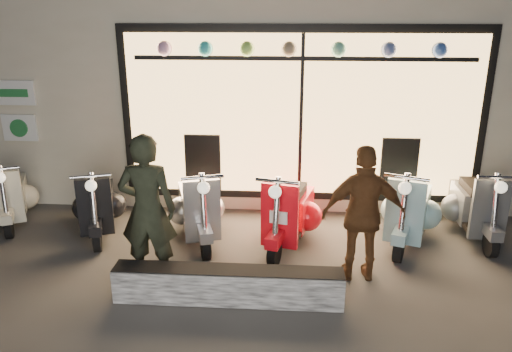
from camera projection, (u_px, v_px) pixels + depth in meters
The scene contains 11 objects.
ground at pixel (235, 271), 6.16m from camera, with size 40.00×40.00×0.00m, color #383533.
shop_building at pixel (260, 58), 10.19m from camera, with size 10.20×6.23×4.20m.
graffiti_barrier at pixel (228, 285), 5.48m from camera, with size 2.52×0.28×0.40m, color black.
scooter_silver at pixel (197, 206), 7.05m from camera, with size 0.77×1.49×1.06m.
scooter_red at pixel (290, 211), 6.88m from camera, with size 0.72×1.51×1.07m.
scooter_black at pixel (98, 203), 7.23m from camera, with size 0.73×1.41×1.01m.
scooter_cream at pixel (11, 195), 7.56m from camera, with size 0.80×1.34×0.98m.
scooter_blue at pixel (410, 208), 6.95m from camera, with size 0.84×1.51×1.09m.
scooter_grey at pixel (474, 205), 7.12m from camera, with size 0.47×1.45×1.05m.
man at pixel (148, 210), 5.71m from camera, with size 0.66×0.43×1.80m, color black.
woman at pixel (364, 214), 5.77m from camera, with size 0.97×0.40×1.65m, color brown.
Camera 1 is at (0.64, -5.42, 3.11)m, focal length 35.00 mm.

